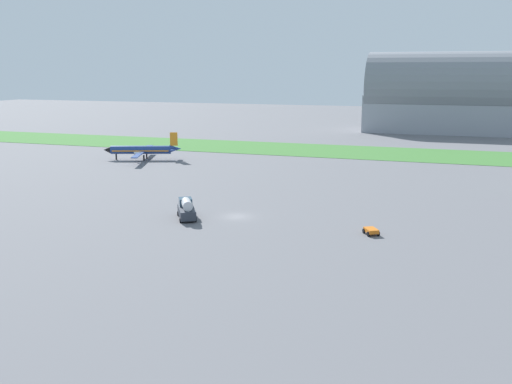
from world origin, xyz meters
TOP-DOWN VIEW (x-y plane):
  - ground_plane at (0.00, 0.00)m, footprint 600.00×600.00m
  - grass_taxiway_strip at (0.00, 81.69)m, footprint 360.00×28.00m
  - airplane_taxiing_turboprop at (-45.07, 49.08)m, footprint 19.97×23.07m
  - baggage_cart_near_gate at (22.07, -3.63)m, footprint 2.71×2.94m
  - fuel_truck_midfield at (-7.07, -3.74)m, footprint 5.40×6.81m
  - hangar_distant at (28.16, 147.43)m, footprint 58.90×26.99m

SIDE VIEW (x-z plane):
  - ground_plane at x=0.00m, z-range 0.00..0.00m
  - grass_taxiway_strip at x=0.00m, z-range 0.00..0.08m
  - baggage_cart_near_gate at x=22.07m, z-range 0.12..1.02m
  - fuel_truck_midfield at x=-7.07m, z-range -0.06..3.23m
  - airplane_taxiing_turboprop at x=-45.07m, z-range -0.96..6.22m
  - hangar_distant at x=28.16m, z-range -1.61..28.24m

